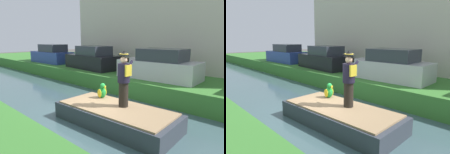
% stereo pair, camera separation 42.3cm
% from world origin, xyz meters
% --- Properties ---
extents(ground_plane, '(80.00, 80.00, 0.00)m').
position_xyz_m(ground_plane, '(0.00, 0.00, 0.00)').
color(ground_plane, '#4C4742').
extents(canal_water, '(5.23, 48.00, 0.10)m').
position_xyz_m(canal_water, '(0.00, 0.00, 0.05)').
color(canal_water, '#3D565B').
rests_on(canal_water, ground).
extents(grass_bank_far, '(10.63, 48.00, 0.94)m').
position_xyz_m(grass_bank_far, '(7.93, 0.00, 0.47)').
color(grass_bank_far, '#38752D').
rests_on(grass_bank_far, ground).
extents(boat, '(2.01, 4.28, 0.61)m').
position_xyz_m(boat, '(0.00, -0.73, 0.40)').
color(boat, '#333842').
rests_on(boat, canal_water).
extents(person_pirate, '(0.61, 0.42, 1.85)m').
position_xyz_m(person_pirate, '(0.24, -0.91, 1.64)').
color(person_pirate, black).
rests_on(person_pirate, boat).
extents(parrot_plush, '(0.36, 0.35, 0.57)m').
position_xyz_m(parrot_plush, '(0.44, 0.33, 0.95)').
color(parrot_plush, green).
rests_on(parrot_plush, boat).
extents(parked_car_silver, '(1.87, 4.07, 1.50)m').
position_xyz_m(parked_car_silver, '(4.17, 0.08, 1.57)').
color(parked_car_silver, '#B7B7BC').
rests_on(parked_car_silver, grass_bank_far).
extents(parked_car_dark, '(1.99, 4.11, 1.50)m').
position_xyz_m(parked_car_dark, '(4.17, 5.13, 1.57)').
color(parked_car_dark, black).
rests_on(parked_car_dark, grass_bank_far).
extents(parked_car_blue, '(1.80, 4.04, 1.50)m').
position_xyz_m(parked_car_blue, '(4.17, 10.18, 1.57)').
color(parked_car_blue, '#2D4293').
rests_on(parked_car_blue, grass_bank_far).
extents(building_row, '(6.36, 15.17, 6.65)m').
position_xyz_m(building_row, '(9.63, 1.59, 4.27)').
color(building_row, beige).
rests_on(building_row, grass_bank_far).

